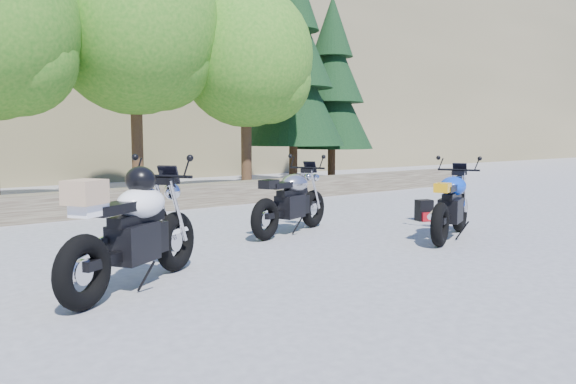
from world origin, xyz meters
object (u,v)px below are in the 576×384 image
object	(u,v)px
white_bike	(134,229)
backpack	(424,211)
blue_bike	(451,206)
silver_bike	(291,202)

from	to	relation	value
white_bike	backpack	bearing A→B (deg)	-21.71
blue_bike	backpack	bearing A→B (deg)	26.76
silver_bike	backpack	distance (m)	2.82
white_bike	backpack	xyz separation A→B (m)	(6.08, 1.02, -0.43)
white_bike	backpack	world-z (taller)	white_bike
white_bike	blue_bike	size ratio (longest dim) A/B	1.03
silver_bike	white_bike	world-z (taller)	white_bike
silver_bike	white_bike	xyz separation A→B (m)	(-3.33, -1.53, 0.11)
silver_bike	blue_bike	xyz separation A→B (m)	(1.62, -1.89, -0.00)
white_bike	blue_bike	xyz separation A→B (m)	(4.94, -0.35, -0.11)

